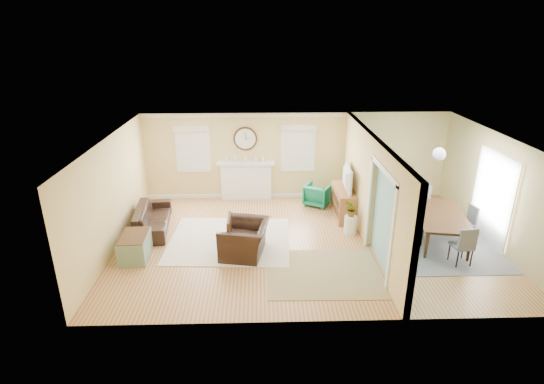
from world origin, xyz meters
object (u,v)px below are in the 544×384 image
object	(u,v)px
sofa	(152,218)
eames_chair	(245,239)
dining_table	(441,228)
green_chair	(318,195)
credenza	(343,202)

from	to	relation	value
sofa	eames_chair	distance (m)	2.80
sofa	dining_table	xyz separation A→B (m)	(7.16, -0.92, 0.05)
sofa	eames_chair	world-z (taller)	eames_chair
green_chair	dining_table	world-z (taller)	dining_table
sofa	credenza	size ratio (longest dim) A/B	1.46
green_chair	dining_table	xyz separation A→B (m)	(2.69, -2.38, 0.03)
green_chair	eames_chair	bearing A→B (deg)	82.78
credenza	dining_table	size ratio (longest dim) A/B	0.70
sofa	eames_chair	xyz separation A→B (m)	(2.43, -1.39, 0.08)
credenza	dining_table	world-z (taller)	credenza
green_chair	dining_table	size ratio (longest dim) A/B	0.35
credenza	sofa	bearing A→B (deg)	-172.67
eames_chair	dining_table	bearing A→B (deg)	106.50
sofa	credenza	distance (m)	5.11
sofa	credenza	bearing A→B (deg)	-89.09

